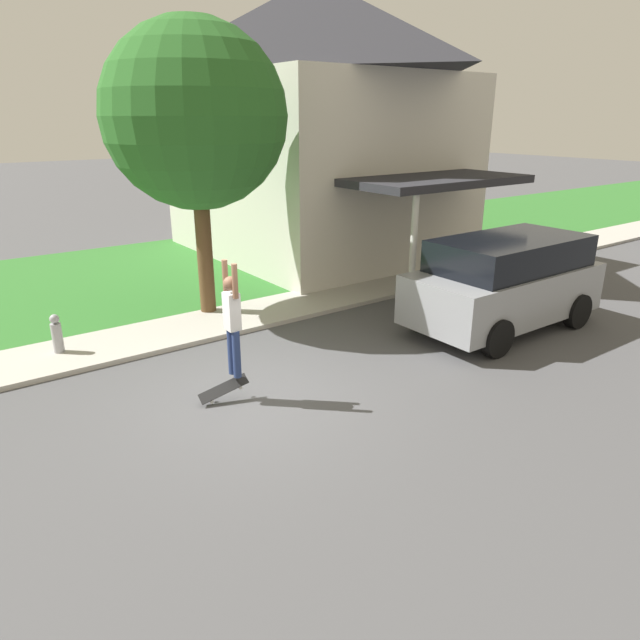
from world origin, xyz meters
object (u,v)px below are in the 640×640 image
lawn_tree_near (195,117)px  skateboarder (232,319)px  skateboard (224,389)px  suv_parked (505,281)px  fire_hydrant (57,334)px

lawn_tree_near → skateboarder: lawn_tree_near is taller
lawn_tree_near → skateboard: lawn_tree_near is taller
skateboarder → lawn_tree_near: bearing=160.1°
suv_parked → fire_hydrant: bearing=-115.9°
suv_parked → skateboarder: skateboarder is taller
suv_parked → skateboard: (-0.46, -6.62, -0.84)m
lawn_tree_near → fire_hydrant: size_ratio=8.20×
suv_parked → fire_hydrant: size_ratio=5.82×
skateboard → fire_hydrant: (-3.60, -1.75, 0.24)m
lawn_tree_near → suv_parked: (4.67, 4.88, -3.37)m
suv_parked → skateboarder: size_ratio=2.37×
suv_parked → lawn_tree_near: bearing=-133.7°
lawn_tree_near → fire_hydrant: (0.61, -3.49, -3.98)m
skateboard → suv_parked: bearing=86.1°
skateboarder → skateboard: (-0.08, -0.18, -1.21)m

